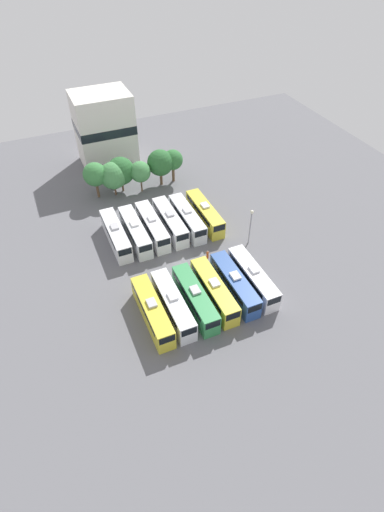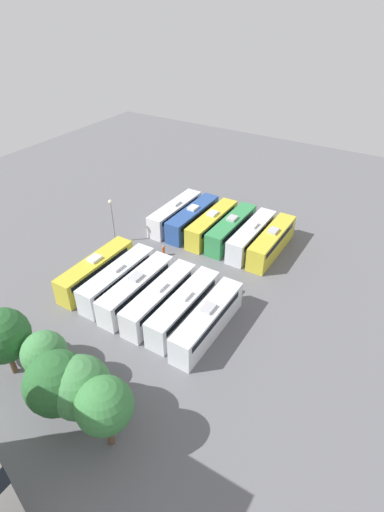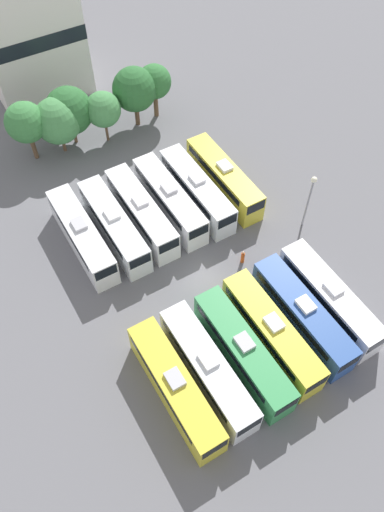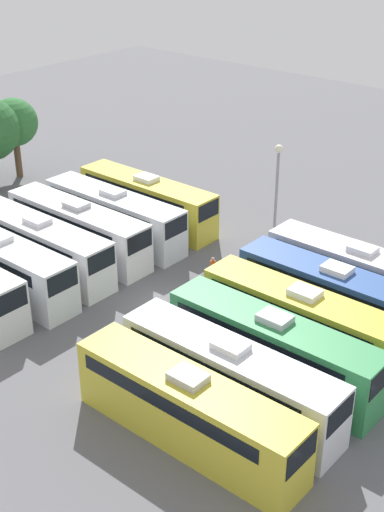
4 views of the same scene
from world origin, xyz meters
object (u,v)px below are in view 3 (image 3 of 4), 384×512
object	(u,v)px
tree_1	(58,121)
tree_2	(69,111)
bus_9	(169,199)
tree_5	(154,82)
bus_10	(197,190)
tree_3	(103,110)
bus_0	(175,387)
bus_5	(329,298)
tree_4	(134,89)
bus_8	(141,212)
bus_11	(224,177)
bus_7	(114,225)
bus_3	(271,332)
tree_0	(26,123)
light_pole	(311,193)
depot_building	(28,32)
bus_6	(82,235)
worker_person	(243,257)
bus_1	(208,368)
bus_2	(242,351)
bus_4	(302,314)

from	to	relation	value
tree_1	tree_2	bearing A→B (deg)	23.81
bus_9	tree_5	world-z (taller)	tree_5
bus_10	tree_3	xyz separation A→B (m)	(-3.91, 14.12, 2.54)
bus_0	bus_5	distance (m)	15.96
tree_4	tree_5	distance (m)	2.79
bus_0	bus_8	world-z (taller)	same
bus_0	tree_1	xyz separation A→B (m)	(3.61, 32.69, 2.44)
bus_8	bus_11	xyz separation A→B (m)	(9.90, -0.19, 0.00)
bus_7	bus_9	bearing A→B (deg)	1.73
bus_11	bus_3	bearing A→B (deg)	-110.66
tree_1	tree_5	size ratio (longest dim) A/B	1.01
tree_0	tree_2	size ratio (longest dim) A/B	1.01
light_pole	bus_11	bearing A→B (deg)	117.36
bus_7	depot_building	bearing A→B (deg)	84.52
bus_6	light_pole	distance (m)	22.71
bus_11	bus_0	bearing A→B (deg)	-132.29
bus_8	tree_0	xyz separation A→B (m)	(-5.93, 15.34, 3.14)
bus_11	tree_4	size ratio (longest dim) A/B	1.55
worker_person	tree_2	world-z (taller)	tree_2
tree_0	tree_3	distance (m)	8.61
bus_6	tree_4	bearing A→B (deg)	47.10
bus_1	bus_2	bearing A→B (deg)	-3.51
bus_2	bus_7	xyz separation A→B (m)	(-3.28, 17.93, 0.00)
tree_1	depot_building	bearing A→B (deg)	80.65
worker_person	depot_building	size ratio (longest dim) A/B	0.11
bus_2	tree_1	world-z (taller)	tree_1
bus_4	bus_5	xyz separation A→B (m)	(3.14, 0.11, 0.00)
bus_7	tree_4	distance (m)	18.28
bus_1	bus_4	xyz separation A→B (m)	(9.76, 0.03, 0.00)
bus_1	bus_9	distance (m)	19.06
tree_1	tree_3	bearing A→B (deg)	-10.00
tree_0	bus_5	bearing A→B (deg)	-64.70
bus_11	tree_5	size ratio (longest dim) A/B	1.70
worker_person	tree_4	world-z (taller)	tree_4
bus_0	bus_5	world-z (taller)	same
bus_8	bus_4	bearing A→B (deg)	-69.80
bus_3	light_pole	world-z (taller)	light_pole
bus_1	bus_3	bearing A→B (deg)	0.16
bus_1	bus_2	xyz separation A→B (m)	(3.31, -0.20, 0.00)
bus_0	bus_2	bearing A→B (deg)	-1.61
bus_4	light_pole	xyz separation A→B (m)	(7.70, 9.22, 2.84)
bus_10	tree_3	distance (m)	14.87
tree_3	depot_building	world-z (taller)	depot_building
bus_8	tree_3	xyz separation A→B (m)	(2.53, 13.85, 2.54)
bus_11	tree_1	xyz separation A→B (m)	(-12.52, 14.95, 2.44)
bus_0	bus_1	bearing A→B (deg)	0.45
bus_10	tree_0	distance (m)	20.15
bus_8	tree_5	xyz separation A→B (m)	(9.77, 14.98, 2.94)
bus_4	bus_3	bearing A→B (deg)	-179.73
tree_1	bus_4	bearing A→B (deg)	-74.25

